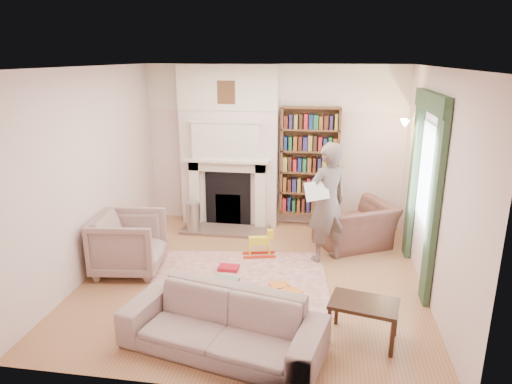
% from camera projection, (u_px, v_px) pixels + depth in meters
% --- Properties ---
extents(floor, '(4.50, 4.50, 0.00)m').
position_uv_depth(floor, '(253.00, 277.00, 6.30)').
color(floor, '#99623D').
rests_on(floor, ground).
extents(ceiling, '(4.50, 4.50, 0.00)m').
position_uv_depth(ceiling, '(253.00, 67.00, 5.49)').
color(ceiling, white).
rests_on(ceiling, wall_back).
extents(wall_back, '(4.50, 0.00, 4.50)m').
position_uv_depth(wall_back, '(273.00, 146.00, 8.03)').
color(wall_back, white).
rests_on(wall_back, floor).
extents(wall_front, '(4.50, 0.00, 4.50)m').
position_uv_depth(wall_front, '(210.00, 249.00, 3.77)').
color(wall_front, white).
rests_on(wall_front, floor).
extents(wall_left, '(0.00, 4.50, 4.50)m').
position_uv_depth(wall_left, '(91.00, 172.00, 6.23)').
color(wall_left, white).
rests_on(wall_left, floor).
extents(wall_right, '(0.00, 4.50, 4.50)m').
position_uv_depth(wall_right, '(435.00, 186.00, 5.57)').
color(wall_right, white).
rests_on(wall_right, floor).
extents(fireplace, '(1.70, 0.58, 2.80)m').
position_uv_depth(fireplace, '(229.00, 148.00, 7.95)').
color(fireplace, white).
rests_on(fireplace, floor).
extents(bookcase, '(1.00, 0.24, 1.85)m').
position_uv_depth(bookcase, '(310.00, 162.00, 7.87)').
color(bookcase, brown).
rests_on(bookcase, floor).
extents(window, '(0.02, 0.90, 1.30)m').
position_uv_depth(window, '(427.00, 174.00, 5.93)').
color(window, silver).
rests_on(window, wall_right).
extents(curtain_left, '(0.07, 0.32, 2.40)m').
position_uv_depth(curtain_left, '(434.00, 209.00, 5.35)').
color(curtain_left, '#314C32').
rests_on(curtain_left, floor).
extents(curtain_right, '(0.07, 0.32, 2.40)m').
position_uv_depth(curtain_right, '(413.00, 179.00, 6.67)').
color(curtain_right, '#314C32').
rests_on(curtain_right, floor).
extents(pelmet, '(0.09, 1.70, 0.24)m').
position_uv_depth(pelmet, '(431.00, 102.00, 5.67)').
color(pelmet, '#314C32').
rests_on(pelmet, wall_right).
extents(wall_sconce, '(0.20, 0.24, 0.24)m').
position_uv_depth(wall_sconce, '(401.00, 127.00, 6.88)').
color(wall_sconce, gold).
rests_on(wall_sconce, wall_right).
extents(rug, '(2.57, 2.09, 0.01)m').
position_uv_depth(rug, '(239.00, 280.00, 6.20)').
color(rug, beige).
rests_on(rug, floor).
extents(armchair_reading, '(1.41, 1.35, 0.71)m').
position_uv_depth(armchair_reading, '(354.00, 225.00, 7.23)').
color(armchair_reading, '#4A2B27').
rests_on(armchair_reading, floor).
extents(armchair_left, '(1.02, 0.99, 0.83)m').
position_uv_depth(armchair_left, '(129.00, 243.00, 6.38)').
color(armchair_left, '#AB9C8D').
rests_on(armchair_left, floor).
extents(sofa, '(2.20, 1.26, 0.61)m').
position_uv_depth(sofa, '(222.00, 324.00, 4.66)').
color(sofa, '#ADA08F').
rests_on(sofa, floor).
extents(man_reading, '(0.78, 0.72, 1.78)m').
position_uv_depth(man_reading, '(327.00, 203.00, 6.57)').
color(man_reading, '#62554F').
rests_on(man_reading, floor).
extents(newspaper, '(0.37, 0.31, 0.26)m').
position_uv_depth(newspaper, '(317.00, 191.00, 6.34)').
color(newspaper, silver).
rests_on(newspaper, man_reading).
extents(coffee_table, '(0.78, 0.59, 0.45)m').
position_uv_depth(coffee_table, '(363.00, 321.00, 4.85)').
color(coffee_table, '#341C12').
rests_on(coffee_table, floor).
extents(paraffin_heater, '(0.29, 0.29, 0.55)m').
position_uv_depth(paraffin_heater, '(193.00, 218.00, 7.79)').
color(paraffin_heater, '#A0A3A8').
rests_on(paraffin_heater, floor).
extents(rocking_horse, '(0.52, 0.31, 0.43)m').
position_uv_depth(rocking_horse, '(259.00, 244.00, 6.87)').
color(rocking_horse, yellow).
rests_on(rocking_horse, rug).
extents(board_game, '(0.44, 0.44, 0.03)m').
position_uv_depth(board_game, '(222.00, 282.00, 6.09)').
color(board_game, gold).
rests_on(board_game, rug).
extents(game_box_lid, '(0.29, 0.20, 0.05)m').
position_uv_depth(game_box_lid, '(229.00, 268.00, 6.48)').
color(game_box_lid, '#B01424').
rests_on(game_box_lid, rug).
extents(comic_annuals, '(0.82, 0.55, 0.02)m').
position_uv_depth(comic_annuals, '(274.00, 290.00, 5.91)').
color(comic_annuals, red).
rests_on(comic_annuals, rug).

